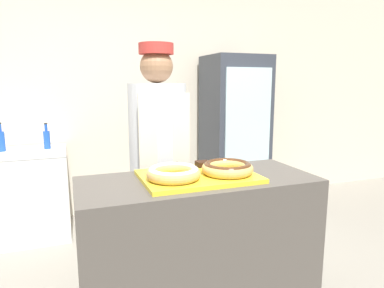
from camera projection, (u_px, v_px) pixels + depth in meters
name	position (u px, v px, depth m)	size (l,w,h in m)	color
wall_back	(129.00, 93.00, 3.82)	(8.00, 0.06, 2.70)	beige
display_counter	(198.00, 255.00, 2.00)	(1.33, 0.57, 0.93)	#4C4742
serving_tray	(198.00, 176.00, 1.92)	(0.64, 0.45, 0.02)	yellow
donut_light_glaze	(173.00, 173.00, 1.81)	(0.29, 0.29, 0.07)	tan
donut_chocolate_glaze	(227.00, 168.00, 1.92)	(0.29, 0.29, 0.07)	tan
brownie_back_left	(174.00, 166.00, 2.03)	(0.08, 0.08, 0.03)	black
brownie_back_right	(203.00, 164.00, 2.10)	(0.08, 0.08, 0.03)	black
baker_person	(158.00, 162.00, 2.43)	(0.40, 0.40, 1.72)	#4C4C51
beverage_fridge	(234.00, 134.00, 3.91)	(0.65, 0.62, 1.76)	#333842
chest_freezer	(13.00, 195.00, 3.22)	(0.99, 0.65, 0.83)	white
bottle_blue	(1.00, 140.00, 3.17)	(0.07, 0.07, 0.27)	#1E4CB2
bottle_blue_b	(47.00, 139.00, 3.29)	(0.06, 0.06, 0.25)	#1E4CB2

